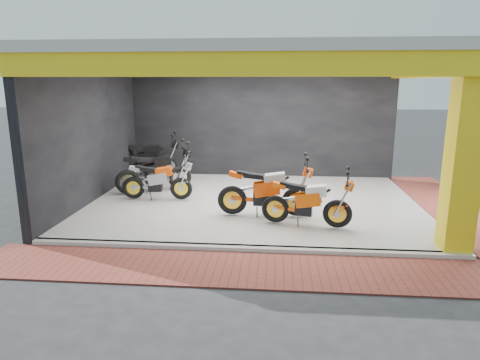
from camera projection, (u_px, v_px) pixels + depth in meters
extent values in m
plane|color=#2D2D30|center=(248.00, 232.00, 8.78)|extent=(80.00, 80.00, 0.00)
cube|color=white|center=(254.00, 203.00, 10.71)|extent=(8.00, 6.00, 0.10)
cube|color=beige|center=(255.00, 56.00, 9.90)|extent=(8.40, 6.40, 0.20)
cube|color=black|center=(260.00, 123.00, 13.33)|extent=(8.20, 0.20, 3.50)
cube|color=black|center=(91.00, 133.00, 10.68)|extent=(0.20, 6.20, 3.50)
cube|color=yellow|center=(464.00, 157.00, 7.33)|extent=(0.50, 0.50, 3.50)
cube|color=yellow|center=(245.00, 64.00, 7.06)|extent=(8.40, 0.30, 0.40)
cube|color=yellow|center=(432.00, 69.00, 9.63)|extent=(0.30, 6.40, 0.40)
cube|color=white|center=(245.00, 249.00, 7.78)|extent=(8.00, 0.20, 0.10)
cube|color=#973C31|center=(241.00, 269.00, 7.03)|extent=(9.00, 1.40, 0.03)
cube|color=#973C31|center=(453.00, 209.00, 10.30)|extent=(1.40, 7.00, 0.03)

